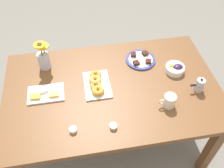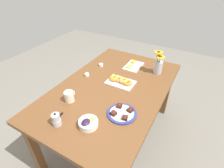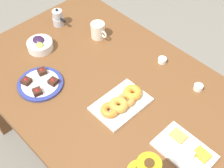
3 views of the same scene
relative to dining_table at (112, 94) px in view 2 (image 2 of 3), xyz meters
name	(u,v)px [view 2 (image 2 of 3)]	position (x,y,z in m)	size (l,w,h in m)	color
ground_plane	(112,135)	(0.00, 0.00, -0.65)	(6.00, 6.00, 0.00)	slate
dining_table	(112,94)	(0.00, 0.00, 0.00)	(1.60, 1.00, 0.74)	brown
coffee_mug	(69,96)	(-0.36, 0.23, 0.14)	(0.12, 0.08, 0.10)	silver
grape_bowl	(88,123)	(-0.52, -0.09, 0.12)	(0.15, 0.15, 0.07)	white
cheese_platter	(133,66)	(0.49, -0.02, 0.10)	(0.26, 0.17, 0.03)	white
croissant_platter	(121,81)	(0.11, -0.04, 0.11)	(0.19, 0.29, 0.05)	white
jam_cup_honey	(87,75)	(0.05, 0.34, 0.10)	(0.05, 0.05, 0.03)	white
jam_cup_berry	(101,65)	(0.31, 0.32, 0.10)	(0.05, 0.05, 0.03)	white
dessert_plate	(122,113)	(-0.28, -0.25, 0.10)	(0.24, 0.24, 0.05)	navy
flower_vase	(158,66)	(0.49, -0.30, 0.17)	(0.11, 0.12, 0.25)	#B2B2BC
moka_pot	(56,120)	(-0.62, 0.13, 0.13)	(0.11, 0.07, 0.12)	#B7B7BC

